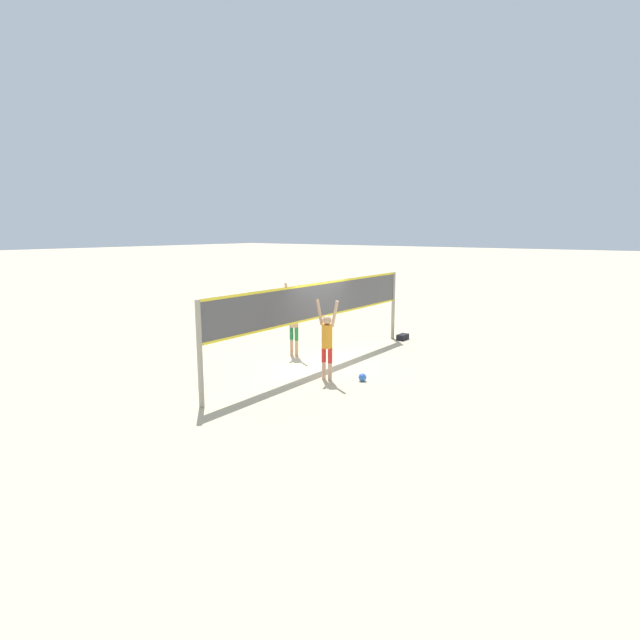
{
  "coord_description": "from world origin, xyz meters",
  "views": [
    {
      "loc": [
        -11.37,
        -8.39,
        3.87
      ],
      "look_at": [
        0.0,
        0.0,
        1.33
      ],
      "focal_mm": 28.0,
      "sensor_mm": 36.0,
      "label": 1
    }
  ],
  "objects": [
    {
      "name": "ground_plane",
      "position": [
        0.0,
        0.0,
        0.0
      ],
      "size": [
        200.0,
        200.0,
        0.0
      ],
      "primitive_type": "plane",
      "color": "beige"
    },
    {
      "name": "volleyball_net",
      "position": [
        0.0,
        0.0,
        1.72
      ],
      "size": [
        8.97,
        0.12,
        2.41
      ],
      "color": "gray",
      "rests_on": "ground_plane"
    },
    {
      "name": "player_spiker",
      "position": [
        -1.13,
        -1.06,
        1.12
      ],
      "size": [
        0.28,
        0.7,
        2.13
      ],
      "rotation": [
        0.0,
        0.0,
        1.57
      ],
      "color": "tan",
      "rests_on": "ground_plane"
    },
    {
      "name": "player_blocker",
      "position": [
        0.33,
        1.25,
        1.21
      ],
      "size": [
        0.28,
        0.72,
        2.28
      ],
      "rotation": [
        0.0,
        0.0,
        -1.57
      ],
      "color": "tan",
      "rests_on": "ground_plane"
    },
    {
      "name": "volleyball",
      "position": [
        -0.66,
        -1.86,
        0.11
      ],
      "size": [
        0.21,
        0.21,
        0.21
      ],
      "color": "blue",
      "rests_on": "ground_plane"
    },
    {
      "name": "gear_bag",
      "position": [
        4.47,
        -0.39,
        0.1
      ],
      "size": [
        0.49,
        0.27,
        0.2
      ],
      "color": "black",
      "rests_on": "ground_plane"
    }
  ]
}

